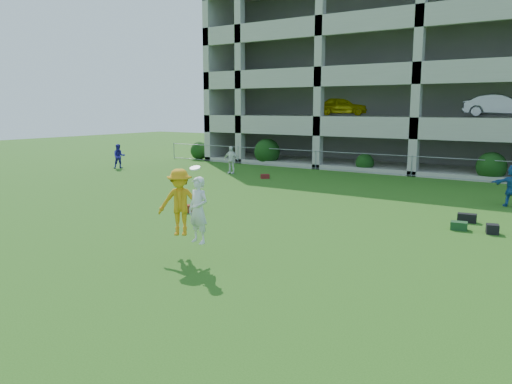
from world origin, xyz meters
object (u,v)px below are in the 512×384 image
Objects in this scene: crate_d at (492,229)px; parking_garage at (454,75)px; bystander_b at (231,160)px; bystander_a at (119,156)px; frisbee_contest at (184,204)px.

parking_garage is (-5.96, 20.19, 5.86)m from crate_d.
bystander_b is 16.96m from parking_garage.
bystander_a is 4.42× the size of crate_d.
bystander_b is 16.69m from crate_d.
bystander_a is 23.14m from parking_garage.
frisbee_contest reaches higher than bystander_b.
bystander_a is 0.83× the size of frisbee_contest.
bystander_a is 23.13m from crate_d.
parking_garage is at bearing 106.43° from crate_d.
parking_garage is at bearing -12.16° from bystander_a.
crate_d is 21.85m from parking_garage.
bystander_b is 16.63m from frisbee_contest.
bystander_b is 4.63× the size of crate_d.
bystander_a is at bearing -137.54° from parking_garage.
frisbee_contest reaches higher than bystander_a.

